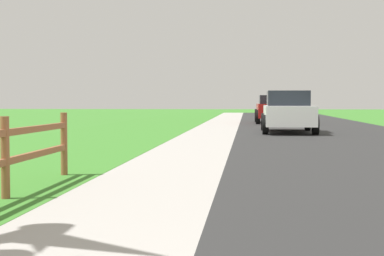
{
  "coord_description": "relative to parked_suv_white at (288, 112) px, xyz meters",
  "views": [
    {
      "loc": [
        0.42,
        -0.09,
        1.24
      ],
      "look_at": [
        -0.48,
        9.27,
        0.79
      ],
      "focal_mm": 54.3,
      "sensor_mm": 36.0,
      "label": 1
    }
  ],
  "objects": [
    {
      "name": "ground_plane",
      "position": [
        -2.0,
        2.13,
        -0.81
      ],
      "size": [
        120.0,
        120.0,
        0.0
      ],
      "primitive_type": "plane",
      "color": "#3A7C29"
    },
    {
      "name": "road_asphalt",
      "position": [
        1.5,
        4.13,
        -0.8
      ],
      "size": [
        7.0,
        66.0,
        0.01
      ],
      "primitive_type": "cube",
      "color": "#292929",
      "rests_on": "ground"
    },
    {
      "name": "parked_car_red",
      "position": [
        -0.06,
        9.49,
        -0.01
      ],
      "size": [
        2.19,
        4.76,
        1.54
      ],
      "color": "maroon",
      "rests_on": "ground"
    },
    {
      "name": "grass_verge",
      "position": [
        -6.5,
        4.13,
        -0.8
      ],
      "size": [
        5.0,
        66.0,
        0.0
      ],
      "primitive_type": "cube",
      "color": "#3A7C29",
      "rests_on": "ground"
    },
    {
      "name": "curb_concrete",
      "position": [
        -5.0,
        4.13,
        -0.8
      ],
      "size": [
        6.0,
        66.0,
        0.01
      ],
      "primitive_type": "cube",
      "color": "#A7A29B",
      "rests_on": "ground"
    },
    {
      "name": "parked_suv_white",
      "position": [
        0.0,
        0.0,
        0.0
      ],
      "size": [
        2.06,
        4.78,
        1.62
      ],
      "color": "white",
      "rests_on": "ground"
    }
  ]
}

